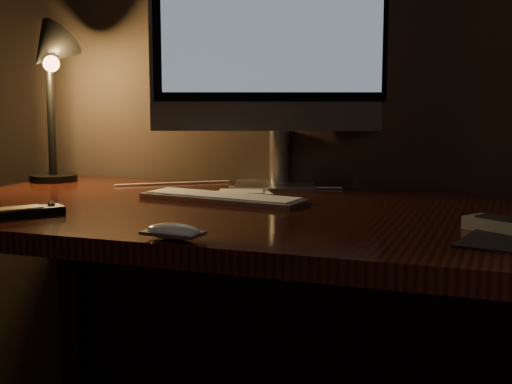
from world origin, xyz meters
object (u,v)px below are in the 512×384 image
(desk, at_px, (297,265))
(keyboard, at_px, (223,198))
(monitor, at_px, (275,33))
(media_remote, at_px, (27,211))
(desk_lamp, at_px, (50,73))
(mouse, at_px, (173,234))

(desk, distance_m, keyboard, 0.22)
(monitor, distance_m, media_remote, 0.75)
(desk, relative_size, keyboard, 4.22)
(monitor, height_order, desk_lamp, monitor)
(keyboard, bearing_deg, desk_lamp, 175.06)
(keyboard, bearing_deg, desk, 5.43)
(desk, height_order, mouse, mouse)
(keyboard, relative_size, media_remote, 2.70)
(keyboard, relative_size, mouse, 3.84)
(keyboard, height_order, mouse, mouse)
(desk, height_order, desk_lamp, desk_lamp)
(monitor, distance_m, mouse, 0.76)
(media_remote, xyz_separation_m, desk_lamp, (-0.26, 0.44, 0.28))
(media_remote, height_order, desk_lamp, desk_lamp)
(desk_lamp, bearing_deg, monitor, 13.63)
(mouse, bearing_deg, desk_lamp, 143.76)
(mouse, bearing_deg, media_remote, 169.34)
(monitor, distance_m, keyboard, 0.45)
(desk_lamp, bearing_deg, mouse, -39.58)
(keyboard, xyz_separation_m, desk_lamp, (-0.53, 0.12, 0.28))
(monitor, bearing_deg, keyboard, -116.74)
(desk, relative_size, mouse, 16.19)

